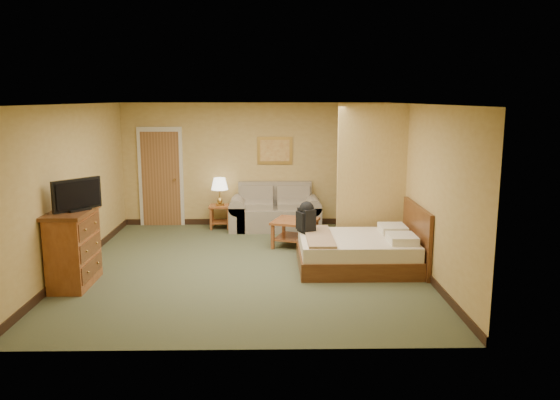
{
  "coord_description": "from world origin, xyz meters",
  "views": [
    {
      "loc": [
        0.37,
        -8.53,
        2.69
      ],
      "look_at": [
        0.54,
        0.6,
        0.98
      ],
      "focal_mm": 35.0,
      "sensor_mm": 36.0,
      "label": 1
    }
  ],
  "objects_px": {
    "coffee_table": "(295,227)",
    "bed": "(361,251)",
    "loveseat": "(275,214)",
    "dresser": "(74,248)"
  },
  "relations": [
    {
      "from": "dresser",
      "to": "loveseat",
      "type": "bearing_deg",
      "value": 49.47
    },
    {
      "from": "coffee_table",
      "to": "bed",
      "type": "height_order",
      "value": "bed"
    },
    {
      "from": "loveseat",
      "to": "coffee_table",
      "type": "xyz_separation_m",
      "value": [
        0.36,
        -1.36,
        0.04
      ]
    },
    {
      "from": "loveseat",
      "to": "coffee_table",
      "type": "relative_size",
      "value": 1.94
    },
    {
      "from": "coffee_table",
      "to": "dresser",
      "type": "distance_m",
      "value": 3.91
    },
    {
      "from": "bed",
      "to": "coffee_table",
      "type": "bearing_deg",
      "value": 127.04
    },
    {
      "from": "loveseat",
      "to": "dresser",
      "type": "relative_size",
      "value": 1.69
    },
    {
      "from": "loveseat",
      "to": "dresser",
      "type": "height_order",
      "value": "dresser"
    },
    {
      "from": "bed",
      "to": "loveseat",
      "type": "bearing_deg",
      "value": 116.85
    },
    {
      "from": "coffee_table",
      "to": "bed",
      "type": "bearing_deg",
      "value": -52.96
    }
  ]
}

